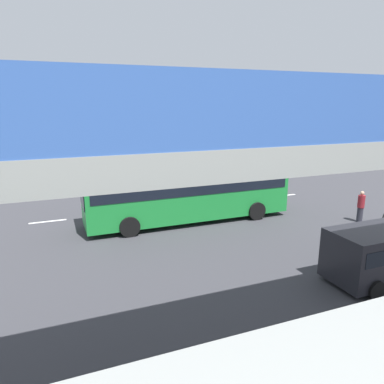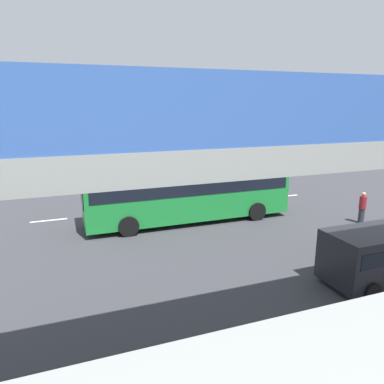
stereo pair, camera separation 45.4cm
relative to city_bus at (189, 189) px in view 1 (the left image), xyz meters
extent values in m
plane|color=#38383D|center=(-0.46, -0.19, -1.88)|extent=(80.00, 80.00, 0.00)
cube|color=#1E8C38|center=(-0.01, 0.00, -0.17)|extent=(11.50, 2.55, 2.86)
cube|color=black|center=(-0.01, 0.00, 0.35)|extent=(11.04, 2.59, 0.90)
cube|color=white|center=(-0.01, 0.00, 1.15)|extent=(11.27, 2.58, 0.20)
cube|color=black|center=(5.76, 0.00, 0.18)|extent=(0.04, 2.24, 1.20)
cylinder|color=black|center=(3.67, 1.27, -1.36)|extent=(1.04, 0.30, 1.04)
cylinder|color=black|center=(3.67, -1.27, -1.36)|extent=(1.04, 0.30, 1.04)
cylinder|color=black|center=(-3.69, 1.27, -1.36)|extent=(1.04, 0.30, 1.04)
cylinder|color=black|center=(-3.69, -1.27, -1.36)|extent=(1.04, 0.30, 1.04)
cylinder|color=black|center=(-2.90, 10.23, -1.54)|extent=(0.68, 0.22, 0.68)
cylinder|color=black|center=(-2.90, 8.28, -1.54)|extent=(0.68, 0.22, 0.68)
cylinder|color=#2D2D38|center=(-8.89, 3.78, -1.46)|extent=(0.32, 0.32, 0.85)
cylinder|color=maroon|center=(-8.89, 3.78, -0.68)|extent=(0.38, 0.38, 0.70)
sphere|color=tan|center=(-8.89, 3.78, -0.20)|extent=(0.22, 0.22, 0.22)
cylinder|color=slate|center=(-4.37, -4.06, -0.48)|extent=(0.08, 0.08, 2.80)
cube|color=blue|center=(-4.37, -4.06, 0.62)|extent=(0.04, 0.60, 0.60)
cube|color=silver|center=(-8.46, -2.77, -1.88)|extent=(2.00, 0.20, 0.01)
cube|color=silver|center=(-4.46, -2.77, -1.88)|extent=(2.00, 0.20, 0.01)
cube|color=silver|center=(-0.46, -2.77, -1.88)|extent=(2.00, 0.20, 0.01)
cube|color=silver|center=(3.54, -2.77, -1.88)|extent=(2.00, 0.20, 0.01)
cube|color=silver|center=(7.54, -2.77, -1.88)|extent=(2.00, 0.20, 0.01)
cube|color=#3359A5|center=(-0.46, 11.04, 4.54)|extent=(24.78, 0.08, 1.10)
camera|label=1|loc=(6.97, 18.12, 4.63)|focal=33.33mm
camera|label=2|loc=(6.55, 18.29, 4.63)|focal=33.33mm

